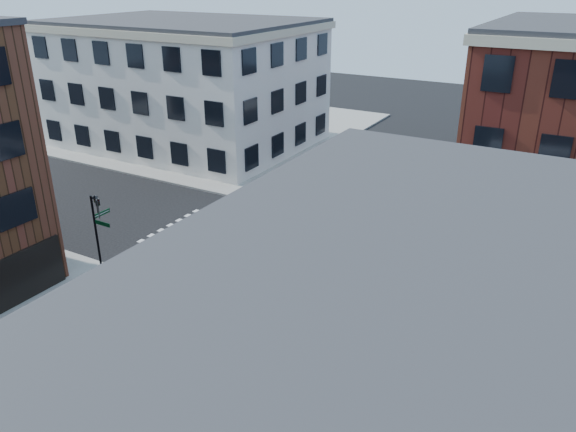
% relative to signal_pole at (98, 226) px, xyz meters
% --- Properties ---
extents(ground, '(120.00, 120.00, 0.00)m').
position_rel_signal_pole_xyz_m(ground, '(6.72, 6.68, -2.86)').
color(ground, black).
rests_on(ground, ground).
extents(sidewalk_nw, '(30.00, 30.00, 0.15)m').
position_rel_signal_pole_xyz_m(sidewalk_nw, '(-14.28, 27.68, -2.78)').
color(sidewalk_nw, gray).
rests_on(sidewalk_nw, ground).
extents(building_nw, '(22.00, 16.00, 11.00)m').
position_rel_signal_pole_xyz_m(building_nw, '(-12.28, 22.68, 2.64)').
color(building_nw, silver).
rests_on(building_nw, ground).
extents(tree_near, '(2.69, 2.69, 4.49)m').
position_rel_signal_pole_xyz_m(tree_near, '(14.28, 16.65, 0.30)').
color(tree_near, black).
rests_on(tree_near, ground).
extents(tree_far, '(2.43, 2.43, 4.07)m').
position_rel_signal_pole_xyz_m(tree_far, '(14.28, 22.65, 0.02)').
color(tree_far, black).
rests_on(tree_far, ground).
extents(signal_pole, '(1.29, 1.24, 4.60)m').
position_rel_signal_pole_xyz_m(signal_pole, '(0.00, 0.00, 0.00)').
color(signal_pole, black).
rests_on(signal_pole, ground).
extents(box_truck, '(7.77, 3.08, 3.44)m').
position_rel_signal_pole_xyz_m(box_truck, '(17.19, 4.83, -1.07)').
color(box_truck, silver).
rests_on(box_truck, ground).
extents(traffic_cone, '(0.45, 0.45, 0.68)m').
position_rel_signal_pole_xyz_m(traffic_cone, '(1.02, 1.23, -2.53)').
color(traffic_cone, '#E7570A').
rests_on(traffic_cone, ground).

